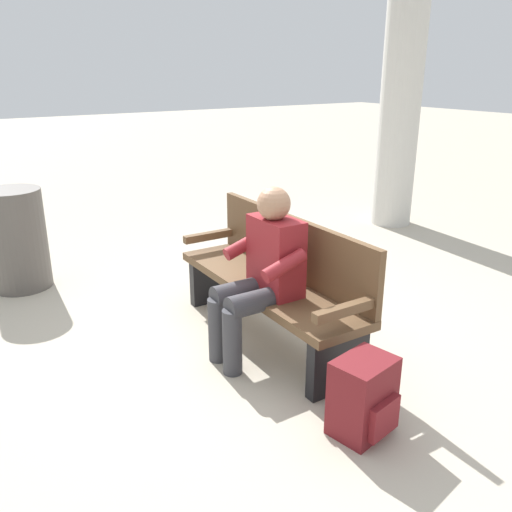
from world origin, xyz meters
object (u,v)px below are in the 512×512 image
(support_pillar, at_px, (404,67))
(trash_bin, at_px, (16,239))
(person_seated, at_px, (262,270))
(bench_near, at_px, (275,278))
(backpack, at_px, (364,397))

(support_pillar, xyz_separation_m, trash_bin, (0.34, 4.39, -1.44))
(person_seated, bearing_deg, bench_near, -51.65)
(bench_near, bearing_deg, trash_bin, 34.99)
(bench_near, relative_size, backpack, 4.09)
(person_seated, xyz_separation_m, trash_bin, (2.22, 1.15, -0.18))
(backpack, height_order, trash_bin, trash_bin)
(bench_near, distance_m, support_pillar, 3.74)
(person_seated, relative_size, trash_bin, 1.31)
(bench_near, distance_m, person_seated, 0.34)
(backpack, bearing_deg, person_seated, -0.16)
(person_seated, distance_m, trash_bin, 2.50)
(person_seated, height_order, trash_bin, person_seated)
(bench_near, bearing_deg, support_pillar, -59.70)
(backpack, bearing_deg, bench_near, -11.37)
(trash_bin, bearing_deg, person_seated, -152.66)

